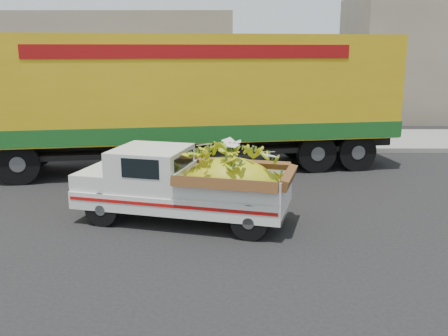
{
  "coord_description": "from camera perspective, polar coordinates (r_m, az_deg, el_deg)",
  "views": [
    {
      "loc": [
        0.76,
        -9.97,
        3.4
      ],
      "look_at": [
        0.7,
        -0.01,
        1.03
      ],
      "focal_mm": 40.0,
      "sensor_mm": 36.0,
      "label": 1
    }
  ],
  "objects": [
    {
      "name": "sidewalk",
      "position": [
        19.08,
        -1.96,
        3.33
      ],
      "size": [
        60.0,
        4.0,
        0.14
      ],
      "primitive_type": "cube",
      "color": "gray",
      "rests_on": "ground"
    },
    {
      "name": "building_left",
      "position": [
        26.19,
        -19.55,
        10.66
      ],
      "size": [
        18.0,
        6.0,
        5.0
      ],
      "primitive_type": "cube",
      "color": "gray",
      "rests_on": "ground"
    },
    {
      "name": "semi_trailer",
      "position": [
        14.32,
        -3.97,
        8.23
      ],
      "size": [
        12.08,
        4.5,
        3.8
      ],
      "rotation": [
        0.0,
        0.0,
        0.17
      ],
      "color": "black",
      "rests_on": "ground"
    },
    {
      "name": "pickup_truck",
      "position": [
        9.9,
        -3.01,
        -1.88
      ],
      "size": [
        4.46,
        2.54,
        1.48
      ],
      "rotation": [
        0.0,
        0.0,
        -0.25
      ],
      "color": "black",
      "rests_on": "ground"
    },
    {
      "name": "curb",
      "position": [
        17.01,
        -2.24,
        2.11
      ],
      "size": [
        60.0,
        0.25,
        0.15
      ],
      "primitive_type": "cube",
      "color": "gray",
      "rests_on": "ground"
    },
    {
      "name": "ground",
      "position": [
        10.56,
        -3.84,
        -5.43
      ],
      "size": [
        100.0,
        100.0,
        0.0
      ],
      "primitive_type": "plane",
      "color": "black",
      "rests_on": "ground"
    }
  ]
}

